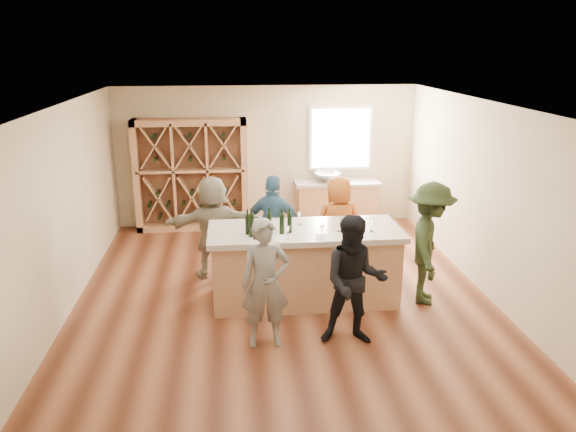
{
  "coord_description": "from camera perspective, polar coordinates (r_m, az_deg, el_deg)",
  "views": [
    {
      "loc": [
        -0.7,
        -7.65,
        3.59
      ],
      "look_at": [
        0.1,
        0.2,
        1.15
      ],
      "focal_mm": 35.0,
      "sensor_mm": 36.0,
      "label": 1
    }
  ],
  "objects": [
    {
      "name": "person_far_mid",
      "position": [
        8.85,
        -1.42,
        -1.06
      ],
      "size": [
        1.07,
        0.78,
        1.64
      ],
      "primitive_type": "imported",
      "rotation": [
        0.0,
        0.0,
        2.8
      ],
      "color": "#335972",
      "rests_on": "floor"
    },
    {
      "name": "wine_glass_d",
      "position": [
        7.81,
        5.27,
        -0.94
      ],
      "size": [
        0.08,
        0.08,
        0.18
      ],
      "primitive_type": "cone",
      "rotation": [
        0.0,
        0.0,
        0.18
      ],
      "color": "white",
      "rests_on": "tasting_counter_top"
    },
    {
      "name": "tasting_menu_a",
      "position": [
        7.53,
        -0.52,
        -2.26
      ],
      "size": [
        0.27,
        0.32,
        0.0
      ],
      "primitive_type": "cube",
      "rotation": [
        0.0,
        0.0,
        -0.26
      ],
      "color": "white",
      "rests_on": "tasting_counter_top"
    },
    {
      "name": "wine_glass_c",
      "position": [
        7.55,
        7.22,
        -1.66
      ],
      "size": [
        0.07,
        0.07,
        0.17
      ],
      "primitive_type": "cone",
      "rotation": [
        0.0,
        0.0,
        0.1
      ],
      "color": "white",
      "rests_on": "tasting_counter_top"
    },
    {
      "name": "person_near_left",
      "position": [
        6.82,
        -2.31,
        -6.88
      ],
      "size": [
        0.61,
        0.46,
        1.62
      ],
      "primitive_type": "imported",
      "rotation": [
        0.0,
        0.0,
        0.04
      ],
      "color": "slate",
      "rests_on": "floor"
    },
    {
      "name": "wine_bottle_d",
      "position": [
        7.67,
        -0.63,
        -0.83
      ],
      "size": [
        0.07,
        0.07,
        0.27
      ],
      "primitive_type": "cylinder",
      "rotation": [
        0.0,
        0.0,
        -0.07
      ],
      "color": "black",
      "rests_on": "tasting_counter_top"
    },
    {
      "name": "tasting_menu_b",
      "position": [
        7.58,
        3.6,
        -2.17
      ],
      "size": [
        0.24,
        0.31,
        0.0
      ],
      "primitive_type": "cube",
      "rotation": [
        0.0,
        0.0,
        -0.11
      ],
      "color": "white",
      "rests_on": "tasting_counter_top"
    },
    {
      "name": "tasting_counter_base",
      "position": [
        8.11,
        1.68,
        -5.2
      ],
      "size": [
        2.6,
        1.0,
        1.0
      ],
      "primitive_type": "cube",
      "color": "tan",
      "rests_on": "floor"
    },
    {
      "name": "person_near_right",
      "position": [
        6.9,
        6.78,
        -6.58
      ],
      "size": [
        0.85,
        0.54,
        1.65
      ],
      "primitive_type": "imported",
      "rotation": [
        0.0,
        0.0,
        -0.13
      ],
      "color": "black",
      "rests_on": "floor"
    },
    {
      "name": "back_counter_top",
      "position": [
        11.37,
        5.0,
        3.39
      ],
      "size": [
        1.7,
        0.62,
        0.06
      ],
      "primitive_type": "cube",
      "color": "#B8AA97",
      "rests_on": "back_counter_base"
    },
    {
      "name": "wine_glass_e",
      "position": [
        7.86,
        8.51,
        -0.92
      ],
      "size": [
        0.09,
        0.09,
        0.18
      ],
      "primitive_type": "cone",
      "rotation": [
        0.0,
        0.0,
        -0.41
      ],
      "color": "white",
      "rests_on": "tasting_counter_top"
    },
    {
      "name": "wine_bottle_b",
      "position": [
        7.57,
        -3.73,
        -0.95
      ],
      "size": [
        0.08,
        0.08,
        0.32
      ],
      "primitive_type": "cylinder",
      "rotation": [
        0.0,
        0.0,
        0.1
      ],
      "color": "black",
      "rests_on": "tasting_counter_top"
    },
    {
      "name": "wine_bottle_e",
      "position": [
        7.72,
        0.16,
        -0.74
      ],
      "size": [
        0.07,
        0.07,
        0.27
      ],
      "primitive_type": "cylinder",
      "rotation": [
        0.0,
        0.0,
        -0.1
      ],
      "color": "black",
      "rests_on": "tasting_counter_top"
    },
    {
      "name": "tasting_counter_top",
      "position": [
        7.92,
        1.72,
        -1.59
      ],
      "size": [
        2.72,
        1.12,
        0.08
      ],
      "primitive_type": "cube",
      "color": "#B8AA97",
      "rests_on": "tasting_counter_base"
    },
    {
      "name": "window_frame",
      "position": [
        11.48,
        5.36,
        7.89
      ],
      "size": [
        1.3,
        0.06,
        1.3
      ],
      "primitive_type": "cube",
      "color": "white",
      "rests_on": "wall_back"
    },
    {
      "name": "wine_glass_b",
      "position": [
        7.49,
        3.45,
        -1.63
      ],
      "size": [
        0.09,
        0.09,
        0.19
      ],
      "primitive_type": "cone",
      "rotation": [
        0.0,
        0.0,
        -0.29
      ],
      "color": "white",
      "rests_on": "tasting_counter_top"
    },
    {
      "name": "wall_front",
      "position": [
        4.7,
        3.48,
        -10.63
      ],
      "size": [
        6.0,
        0.1,
        2.8
      ],
      "primitive_type": "cube",
      "color": "beige",
      "rests_on": "ground"
    },
    {
      "name": "back_counter_base",
      "position": [
        11.49,
        4.94,
        1.16
      ],
      "size": [
        1.6,
        0.58,
        0.86
      ],
      "primitive_type": "cube",
      "color": "tan",
      "rests_on": "floor"
    },
    {
      "name": "person_server",
      "position": [
        8.17,
        14.19,
        -2.73
      ],
      "size": [
        0.88,
        1.25,
        1.76
      ],
      "primitive_type": "imported",
      "rotation": [
        0.0,
        0.0,
        1.23
      ],
      "color": "#263319",
      "rests_on": "floor"
    },
    {
      "name": "wine_bottle_c",
      "position": [
        7.7,
        -1.91,
        -0.75
      ],
      "size": [
        0.09,
        0.09,
        0.28
      ],
      "primitive_type": "cylinder",
      "rotation": [
        0.0,
        0.0,
        -0.37
      ],
      "color": "black",
      "rests_on": "tasting_counter_top"
    },
    {
      "name": "faucet",
      "position": [
        11.47,
        3.87,
        4.46
      ],
      "size": [
        0.02,
        0.02,
        0.3
      ],
      "primitive_type": "cylinder",
      "color": "silver",
      "rests_on": "back_counter_top"
    },
    {
      "name": "window_pane",
      "position": [
        11.45,
        5.39,
        7.86
      ],
      "size": [
        1.18,
        0.01,
        1.18
      ],
      "primitive_type": "cube",
      "color": "white",
      "rests_on": "wall_back"
    },
    {
      "name": "person_far_right",
      "position": [
        9.06,
        5.13,
        -0.88
      ],
      "size": [
        0.81,
        0.56,
        1.58
      ],
      "primitive_type": "imported",
      "rotation": [
        0.0,
        0.0,
        3.22
      ],
      "color": "#994C19",
      "rests_on": "floor"
    },
    {
      "name": "wine_rack",
      "position": [
        11.22,
        -9.78,
        4.12
      ],
      "size": [
        2.2,
        0.45,
        2.2
      ],
      "primitive_type": "cube",
      "color": "tan",
      "rests_on": "floor"
    },
    {
      "name": "wine_glass_a",
      "position": [
        7.47,
        0.04,
        -1.77
      ],
      "size": [
        0.07,
        0.07,
        0.17
      ],
      "primitive_type": "cone",
      "rotation": [
        0.0,
        0.0,
        -0.1
      ],
      "color": "white",
      "rests_on": "tasting_counter_top"
    },
    {
      "name": "wall_right",
      "position": [
        8.79,
        19.65,
        1.75
      ],
      "size": [
        0.1,
        7.0,
        2.8
      ],
      "primitive_type": "cube",
      "color": "beige",
      "rests_on": "ground"
    },
    {
      "name": "ceiling",
      "position": [
        7.71,
        -0.6,
        11.69
      ],
      "size": [
        6.0,
        7.0,
        0.1
      ],
      "primitive_type": "cube",
      "color": "white",
      "rests_on": "ground"
    },
    {
      "name": "wall_back",
      "position": [
        11.43,
        -2.21,
        6.13
      ],
      "size": [
        6.0,
        0.1,
        2.8
      ],
      "primitive_type": "cube",
      "color": "beige",
      "rests_on": "ground"
    },
    {
      "name": "sink",
      "position": [
        11.31,
        4.02,
        3.97
      ],
      "size": [
        0.54,
        0.54,
        0.19
      ],
      "primitive_type": "imported",
      "color": "silver",
      "rests_on": "back_counter_top"
    },
    {
      "name": "wine_glass_f",
      "position": [
        8.07,
        1.19,
        -0.27
      ],
      "size": [
        0.07,
        0.07,
        0.18
      ],
      "primitive_type": "cone",
      "color": "white",
      "rests_on": "tasting_counter_top"
    },
    {
      "name": "wine_bottle_a",
      "position": [
        7.67,
        -4.12,
        -0.89
      ],
      "size": [
        0.08,
        0.08,
        0.27
      ],
      "primitive_type": "cylinder",
      "rotation": [
        0.0,
        0.0,
        0.16
      ],
      "color": "black",
      "rests_on": "tasting_counter_top"
    },
    {
      "name": "person_far_left",
      "position": [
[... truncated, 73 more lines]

